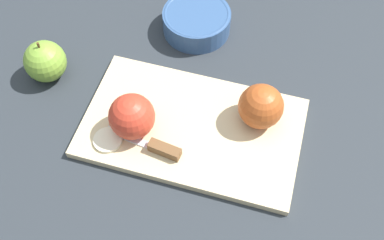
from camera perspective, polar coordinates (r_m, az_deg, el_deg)
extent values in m
plane|color=#282D33|center=(0.91, 0.00, -1.26)|extent=(4.00, 4.00, 0.00)
cube|color=#D1B789|center=(0.90, 0.00, -0.98)|extent=(0.45, 0.29, 0.02)
sphere|color=#AD4C1E|center=(0.88, 8.74, 1.73)|extent=(0.09, 0.09, 0.09)
cylinder|color=beige|center=(0.87, 8.98, 1.33)|extent=(0.06, 0.06, 0.08)
sphere|color=red|center=(0.86, -7.65, 0.44)|extent=(0.09, 0.09, 0.09)
cylinder|color=beige|center=(0.86, -7.49, 0.88)|extent=(0.08, 0.02, 0.08)
cube|color=silver|center=(0.89, -8.12, -2.21)|extent=(0.10, 0.02, 0.00)
cube|color=brown|center=(0.86, -3.50, -3.79)|extent=(0.06, 0.02, 0.02)
cylinder|color=beige|center=(0.89, -10.64, -2.50)|extent=(0.06, 0.06, 0.01)
sphere|color=olive|center=(1.01, -18.14, 7.09)|extent=(0.09, 0.09, 0.09)
cylinder|color=#4C3319|center=(0.97, -18.93, 8.99)|extent=(0.01, 0.00, 0.01)
cylinder|color=#33517F|center=(1.06, 0.59, 12.40)|extent=(0.16, 0.16, 0.05)
torus|color=#33517F|center=(1.05, 0.60, 13.26)|extent=(0.15, 0.15, 0.01)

